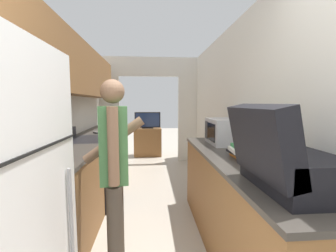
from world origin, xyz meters
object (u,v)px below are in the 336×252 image
Objects in this scene: microwave at (226,131)px; knife at (96,133)px; person at (115,175)px; range_oven at (88,171)px; suitcase at (283,160)px; book_stack at (243,151)px; tv_cabinet at (148,142)px; television at (148,120)px.

microwave is 2.13m from knife.
person reaches higher than knife.
microwave is at bearing -15.88° from range_oven.
book_stack is at bearing 83.55° from suitcase.
knife reaches higher than tv_cabinet.
person is 5.31× the size of book_stack.
television is at bearing 24.58° from knife.
suitcase is 2.22× the size of knife.
suitcase reaches higher than tv_cabinet.
range_oven is 1.57m from person.
microwave reaches higher than tv_cabinet.
book_stack is (-0.07, -0.70, -0.10)m from microwave.
person is at bearing -92.87° from television.
microwave is at bearing -73.68° from tv_cabinet.
suitcase is (1.04, -0.54, 0.24)m from person.
range_oven is 2.97m from tv_cabinet.
range_oven is at bearing 129.98° from suitcase.
tv_cabinet is (-0.91, 4.07, -0.61)m from book_stack.
range_oven is at bearing -105.88° from television.
suitcase is at bearing -96.45° from book_stack.
person reaches higher than tv_cabinet.
range_oven is 3.54× the size of book_stack.
book_stack is (1.12, 0.19, 0.13)m from person.
tv_cabinet is at bearing 90.00° from television.
book_stack is 2.51m from knife.
tv_cabinet is 0.59m from television.
television reaches higher than range_oven.
microwave is 0.70× the size of tv_cabinet.
television reaches higher than knife.
range_oven is at bearing -105.66° from tv_cabinet.
tv_cabinet is at bearing 99.79° from suitcase.
suitcase is 0.82× the size of tv_cabinet.
knife is (-1.74, 1.82, -0.05)m from book_stack.
person reaches higher than suitcase.
range_oven is 2.97m from television.
tv_cabinet is at bearing 102.64° from book_stack.
book_stack is at bearing -91.30° from knife.
knife is (-0.61, 2.01, 0.08)m from person.
knife is (-1.81, 1.12, -0.15)m from microwave.
person reaches higher than microwave.
book_stack is at bearing -87.76° from person.
range_oven is at bearing 15.38° from person.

